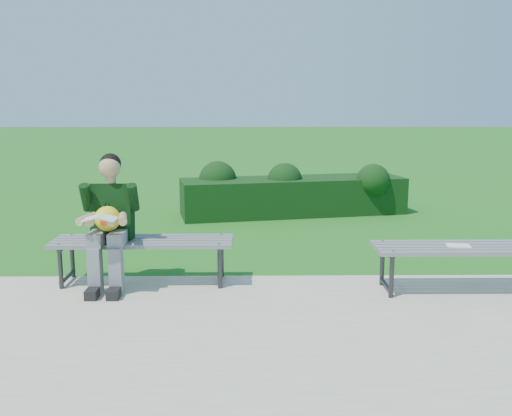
{
  "coord_description": "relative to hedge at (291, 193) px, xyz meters",
  "views": [
    {
      "loc": [
        -0.16,
        -5.8,
        1.81
      ],
      "look_at": [
        -0.09,
        -0.13,
        0.77
      ],
      "focal_mm": 40.0,
      "sensor_mm": 36.0,
      "label": 1
    }
  ],
  "objects": [
    {
      "name": "ground",
      "position": [
        -0.52,
        -3.53,
        -0.36
      ],
      "size": [
        80.0,
        80.0,
        0.0
      ],
      "color": "#306A14",
      "rests_on": "ground"
    },
    {
      "name": "walkway",
      "position": [
        -0.52,
        -5.28,
        -0.35
      ],
      "size": [
        30.0,
        3.5,
        0.02
      ],
      "color": "#AFA491",
      "rests_on": "ground"
    },
    {
      "name": "hedge",
      "position": [
        0.0,
        0.0,
        0.0
      ],
      "size": [
        3.8,
        1.64,
        0.88
      ],
      "color": "#113C0E",
      "rests_on": "ground"
    },
    {
      "name": "bench_left",
      "position": [
        -1.76,
        -3.75,
        0.05
      ],
      "size": [
        1.8,
        0.5,
        0.46
      ],
      "color": "gray",
      "rests_on": "walkway"
    },
    {
      "name": "bench_right",
      "position": [
        1.42,
        -4.04,
        0.05
      ],
      "size": [
        1.8,
        0.5,
        0.46
      ],
      "color": "gray",
      "rests_on": "walkway"
    },
    {
      "name": "seated_boy",
      "position": [
        -2.06,
        -3.84,
        0.35
      ],
      "size": [
        0.56,
        0.76,
        1.31
      ],
      "color": "slate",
      "rests_on": "walkway"
    },
    {
      "name": "paper_sheet",
      "position": [
        1.32,
        -4.04,
        0.11
      ],
      "size": [
        0.25,
        0.2,
        0.01
      ],
      "color": "white",
      "rests_on": "bench_right"
    }
  ]
}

